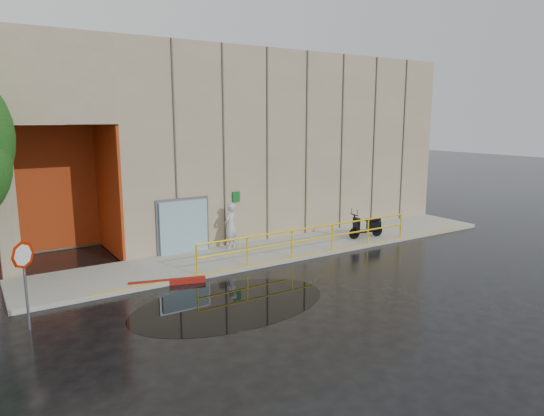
{
  "coord_description": "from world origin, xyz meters",
  "views": [
    {
      "loc": [
        -6.62,
        -11.01,
        5.18
      ],
      "look_at": [
        2.33,
        3.0,
        2.11
      ],
      "focal_mm": 32.0,
      "sensor_mm": 36.0,
      "label": 1
    }
  ],
  "objects_px": {
    "scooter": "(367,221)",
    "stop_sign": "(24,265)",
    "person": "(231,226)",
    "red_curb": "(167,282)"
  },
  "relations": [
    {
      "from": "red_curb",
      "to": "person",
      "type": "bearing_deg",
      "value": 33.77
    },
    {
      "from": "stop_sign",
      "to": "red_curb",
      "type": "bearing_deg",
      "value": 0.22
    },
    {
      "from": "person",
      "to": "red_curb",
      "type": "xyz_separation_m",
      "value": [
        -3.5,
        -2.34,
        -0.97
      ]
    },
    {
      "from": "person",
      "to": "red_curb",
      "type": "distance_m",
      "value": 4.32
    },
    {
      "from": "scooter",
      "to": "stop_sign",
      "type": "xyz_separation_m",
      "value": [
        -13.33,
        -2.12,
        0.8
      ]
    },
    {
      "from": "stop_sign",
      "to": "red_curb",
      "type": "height_order",
      "value": "stop_sign"
    },
    {
      "from": "scooter",
      "to": "red_curb",
      "type": "distance_m",
      "value": 9.32
    },
    {
      "from": "stop_sign",
      "to": "red_curb",
      "type": "distance_m",
      "value": 4.58
    },
    {
      "from": "person",
      "to": "red_curb",
      "type": "bearing_deg",
      "value": -1.09
    },
    {
      "from": "person",
      "to": "scooter",
      "type": "relative_size",
      "value": 1.07
    }
  ]
}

